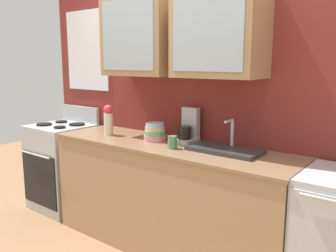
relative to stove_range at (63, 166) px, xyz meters
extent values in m
plane|color=#936B47|center=(1.47, 0.00, -0.47)|extent=(10.00, 10.00, 0.00)
cube|color=maroon|center=(1.47, 0.36, 0.81)|extent=(3.64, 0.10, 2.56)
cube|color=#A87F56|center=(1.08, 0.13, 1.35)|extent=(0.68, 0.37, 0.69)
cube|color=#9EADB7|center=(1.08, -0.06, 1.35)|extent=(0.58, 0.01, 0.58)
cube|color=#A87F56|center=(1.86, 0.13, 1.35)|extent=(0.68, 0.37, 0.69)
cube|color=#9EADB7|center=(1.86, -0.06, 1.35)|extent=(0.58, 0.01, 0.58)
cube|color=white|center=(0.12, 0.30, 1.25)|extent=(0.65, 0.01, 0.85)
cube|color=#A87F56|center=(1.47, 0.00, -0.02)|extent=(2.20, 0.60, 0.91)
cube|color=#8C6B4C|center=(1.47, 0.00, 0.44)|extent=(2.22, 0.62, 0.02)
cube|color=silver|center=(0.00, 0.00, -0.01)|extent=(0.62, 0.59, 0.93)
cube|color=black|center=(0.00, -0.30, -0.08)|extent=(0.57, 0.01, 0.56)
cylinder|color=silver|center=(0.00, -0.33, 0.20)|extent=(0.50, 0.02, 0.02)
cube|color=silver|center=(0.00, 0.27, 0.55)|extent=(0.59, 0.04, 0.18)
cylinder|color=black|center=(-0.14, -0.11, 0.47)|extent=(0.16, 0.16, 0.02)
cylinder|color=black|center=(0.14, -0.11, 0.47)|extent=(0.12, 0.12, 0.02)
cylinder|color=black|center=(-0.14, 0.11, 0.47)|extent=(0.13, 0.13, 0.02)
cylinder|color=black|center=(0.14, 0.11, 0.47)|extent=(0.17, 0.17, 0.02)
cube|color=#2D2D30|center=(1.97, 0.06, 0.47)|extent=(0.55, 0.28, 0.03)
cylinder|color=silver|center=(1.97, 0.17, 0.59)|extent=(0.02, 0.02, 0.20)
cylinder|color=silver|center=(1.97, 0.11, 0.69)|extent=(0.02, 0.12, 0.02)
cylinder|color=#D87F84|center=(1.30, 0.04, 0.48)|extent=(0.20, 0.20, 0.05)
cylinder|color=#669972|center=(1.30, 0.04, 0.52)|extent=(0.18, 0.18, 0.05)
cylinder|color=#E0AD7F|center=(1.30, 0.04, 0.56)|extent=(0.17, 0.17, 0.05)
cylinder|color=#8CB7E0|center=(1.30, 0.04, 0.59)|extent=(0.16, 0.16, 0.04)
cylinder|color=beige|center=(0.80, -0.04, 0.56)|extent=(0.08, 0.08, 0.21)
sphere|color=#D8333F|center=(0.80, -0.04, 0.70)|extent=(0.09, 0.09, 0.09)
cylinder|color=#4C7F59|center=(1.59, -0.10, 0.51)|extent=(0.07, 0.07, 0.10)
torus|color=#4C7F59|center=(1.64, -0.10, 0.51)|extent=(0.06, 0.01, 0.06)
cube|color=#B7B7BC|center=(1.54, 0.16, 0.47)|extent=(0.17, 0.20, 0.03)
cylinder|color=black|center=(1.54, 0.14, 0.54)|extent=(0.11, 0.11, 0.11)
cube|color=#B7B7BC|center=(1.54, 0.23, 0.62)|extent=(0.15, 0.06, 0.26)
camera|label=1|loc=(3.22, -2.26, 1.13)|focal=37.71mm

